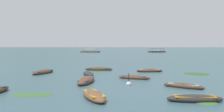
{
  "coord_description": "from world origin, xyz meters",
  "views": [
    {
      "loc": [
        1.35,
        -5.18,
        3.28
      ],
      "look_at": [
        1.18,
        53.17,
        0.65
      ],
      "focal_mm": 33.59,
      "sensor_mm": 36.0,
      "label": 1
    }
  ],
  "objects_px": {
    "rowboat_3": "(99,69)",
    "rowboat_8": "(87,80)",
    "rowboat_7": "(89,74)",
    "ferry_1": "(157,52)",
    "rowboat_1": "(184,86)",
    "rowboat_4": "(95,96)",
    "rowboat_2": "(135,77)",
    "rowboat_5": "(44,72)",
    "rowboat_12": "(195,99)",
    "rowboat_0": "(150,71)",
    "mooring_buoy": "(129,84)",
    "ferry_0": "(91,52)"
  },
  "relations": [
    {
      "from": "rowboat_7",
      "to": "ferry_1",
      "type": "distance_m",
      "value": 97.45
    },
    {
      "from": "rowboat_1",
      "to": "rowboat_2",
      "type": "distance_m",
      "value": 5.74
    },
    {
      "from": "rowboat_1",
      "to": "rowboat_4",
      "type": "xyz_separation_m",
      "value": [
        -6.85,
        -3.46,
        0.03
      ]
    },
    {
      "from": "rowboat_12",
      "to": "ferry_1",
      "type": "xyz_separation_m",
      "value": [
        20.17,
        104.92,
        0.29
      ]
    },
    {
      "from": "ferry_0",
      "to": "mooring_buoy",
      "type": "xyz_separation_m",
      "value": [
        13.59,
        -99.12,
        -0.34
      ]
    },
    {
      "from": "rowboat_4",
      "to": "rowboat_12",
      "type": "height_order",
      "value": "rowboat_4"
    },
    {
      "from": "rowboat_3",
      "to": "mooring_buoy",
      "type": "relative_size",
      "value": 3.42
    },
    {
      "from": "rowboat_0",
      "to": "rowboat_5",
      "type": "distance_m",
      "value": 13.38
    },
    {
      "from": "rowboat_2",
      "to": "ferry_0",
      "type": "xyz_separation_m",
      "value": [
        -14.42,
        95.62,
        0.29
      ]
    },
    {
      "from": "rowboat_2",
      "to": "rowboat_3",
      "type": "bearing_deg",
      "value": 117.77
    },
    {
      "from": "rowboat_4",
      "to": "rowboat_5",
      "type": "height_order",
      "value": "rowboat_5"
    },
    {
      "from": "rowboat_7",
      "to": "ferry_1",
      "type": "xyz_separation_m",
      "value": [
        27.87,
        93.38,
        0.29
      ]
    },
    {
      "from": "rowboat_8",
      "to": "ferry_1",
      "type": "height_order",
      "value": "ferry_1"
    },
    {
      "from": "rowboat_5",
      "to": "rowboat_8",
      "type": "bearing_deg",
      "value": -46.76
    },
    {
      "from": "rowboat_3",
      "to": "rowboat_8",
      "type": "distance_m",
      "value": 10.03
    },
    {
      "from": "rowboat_1",
      "to": "ferry_1",
      "type": "bearing_deg",
      "value": 79.09
    },
    {
      "from": "rowboat_3",
      "to": "mooring_buoy",
      "type": "height_order",
      "value": "mooring_buoy"
    },
    {
      "from": "rowboat_4",
      "to": "rowboat_5",
      "type": "relative_size",
      "value": 0.89
    },
    {
      "from": "rowboat_3",
      "to": "mooring_buoy",
      "type": "bearing_deg",
      "value": -73.85
    },
    {
      "from": "rowboat_12",
      "to": "rowboat_2",
      "type": "bearing_deg",
      "value": 107.1
    },
    {
      "from": "rowboat_0",
      "to": "rowboat_1",
      "type": "xyz_separation_m",
      "value": [
        0.83,
        -10.48,
        -0.02
      ]
    },
    {
      "from": "rowboat_2",
      "to": "rowboat_8",
      "type": "relative_size",
      "value": 0.83
    },
    {
      "from": "rowboat_7",
      "to": "ferry_0",
      "type": "xyz_separation_m",
      "value": [
        -9.42,
        92.85,
        0.29
      ]
    },
    {
      "from": "rowboat_3",
      "to": "rowboat_8",
      "type": "bearing_deg",
      "value": -92.89
    },
    {
      "from": "rowboat_0",
      "to": "rowboat_2",
      "type": "distance_m",
      "value": 6.44
    },
    {
      "from": "rowboat_5",
      "to": "rowboat_8",
      "type": "distance_m",
      "value": 8.82
    },
    {
      "from": "rowboat_12",
      "to": "ferry_0",
      "type": "distance_m",
      "value": 105.79
    },
    {
      "from": "ferry_0",
      "to": "rowboat_2",
      "type": "bearing_deg",
      "value": -81.42
    },
    {
      "from": "rowboat_4",
      "to": "ferry_0",
      "type": "distance_m",
      "value": 104.26
    },
    {
      "from": "rowboat_0",
      "to": "ferry_1",
      "type": "relative_size",
      "value": 0.34
    },
    {
      "from": "rowboat_1",
      "to": "rowboat_5",
      "type": "xyz_separation_m",
      "value": [
        -14.1,
        8.79,
        0.04
      ]
    },
    {
      "from": "rowboat_12",
      "to": "mooring_buoy",
      "type": "height_order",
      "value": "mooring_buoy"
    },
    {
      "from": "rowboat_4",
      "to": "rowboat_7",
      "type": "height_order",
      "value": "rowboat_4"
    },
    {
      "from": "rowboat_12",
      "to": "ferry_1",
      "type": "relative_size",
      "value": 0.34
    },
    {
      "from": "rowboat_3",
      "to": "mooring_buoy",
      "type": "distance_m",
      "value": 11.76
    },
    {
      "from": "rowboat_3",
      "to": "ferry_0",
      "type": "height_order",
      "value": "ferry_0"
    },
    {
      "from": "rowboat_2",
      "to": "rowboat_7",
      "type": "bearing_deg",
      "value": 151.04
    },
    {
      "from": "rowboat_7",
      "to": "ferry_1",
      "type": "relative_size",
      "value": 0.36
    },
    {
      "from": "rowboat_2",
      "to": "rowboat_12",
      "type": "distance_m",
      "value": 9.18
    },
    {
      "from": "rowboat_5",
      "to": "rowboat_12",
      "type": "height_order",
      "value": "rowboat_5"
    },
    {
      "from": "rowboat_0",
      "to": "ferry_1",
      "type": "distance_m",
      "value": 92.5
    },
    {
      "from": "rowboat_1",
      "to": "rowboat_4",
      "type": "bearing_deg",
      "value": -153.17
    },
    {
      "from": "rowboat_0",
      "to": "rowboat_4",
      "type": "xyz_separation_m",
      "value": [
        -6.02,
        -13.94,
        0.02
      ]
    },
    {
      "from": "rowboat_7",
      "to": "ferry_0",
      "type": "bearing_deg",
      "value": 95.8
    },
    {
      "from": "rowboat_3",
      "to": "rowboat_12",
      "type": "bearing_deg",
      "value": -67.67
    },
    {
      "from": "rowboat_2",
      "to": "rowboat_8",
      "type": "distance_m",
      "value": 5.12
    },
    {
      "from": "rowboat_8",
      "to": "mooring_buoy",
      "type": "relative_size",
      "value": 3.57
    },
    {
      "from": "rowboat_2",
      "to": "ferry_1",
      "type": "bearing_deg",
      "value": 76.62
    },
    {
      "from": "rowboat_7",
      "to": "ferry_0",
      "type": "relative_size",
      "value": 0.32
    },
    {
      "from": "rowboat_0",
      "to": "rowboat_7",
      "type": "xyz_separation_m",
      "value": [
        -7.62,
        -3.12,
        -0.0
      ]
    }
  ]
}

